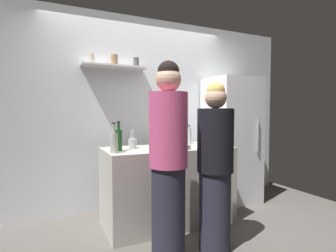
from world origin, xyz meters
TOP-DOWN VIEW (x-y plane):
  - ground_plane at (0.00, 0.00)m, footprint 5.28×5.28m
  - back_wall_assembly at (-0.00, 1.25)m, footprint 4.80×0.32m
  - refrigerator at (1.30, 0.85)m, footprint 0.67×0.68m
  - counter at (0.11, 0.50)m, footprint 1.47×0.69m
  - baking_pan at (0.08, 0.33)m, footprint 0.34×0.24m
  - utensil_holder at (-0.29, 0.58)m, footprint 0.09×0.09m
  - wine_bottle_pale_glass at (-0.56, 0.33)m, footprint 0.07×0.07m
  - wine_bottle_green_glass at (-0.48, 0.46)m, footprint 0.07×0.07m
  - wine_bottle_dark_glass at (0.75, 0.71)m, footprint 0.07×0.07m
  - water_bottle_plastic at (0.47, 0.67)m, footprint 0.09×0.09m
  - person_blonde at (0.26, -0.23)m, footprint 0.34×0.34m
  - person_pink_top at (-0.20, -0.19)m, footprint 0.34×0.34m

SIDE VIEW (x-z plane):
  - ground_plane at x=0.00m, z-range 0.00..0.00m
  - counter at x=0.11m, z-range 0.00..0.89m
  - person_blonde at x=0.26m, z-range -0.01..1.57m
  - person_pink_top at x=-0.20m, z-range 0.00..1.75m
  - refrigerator at x=1.30m, z-range 0.00..1.80m
  - baking_pan at x=0.08m, z-range 0.89..0.94m
  - utensil_holder at x=-0.29m, z-range 0.84..1.06m
  - water_bottle_plastic at x=0.47m, z-range 0.88..1.13m
  - wine_bottle_pale_glass at x=-0.56m, z-range 0.85..1.16m
  - wine_bottle_green_glass at x=-0.48m, z-range 0.86..1.17m
  - wine_bottle_dark_glass at x=0.75m, z-range 0.86..1.19m
  - back_wall_assembly at x=0.00m, z-range 0.00..2.60m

